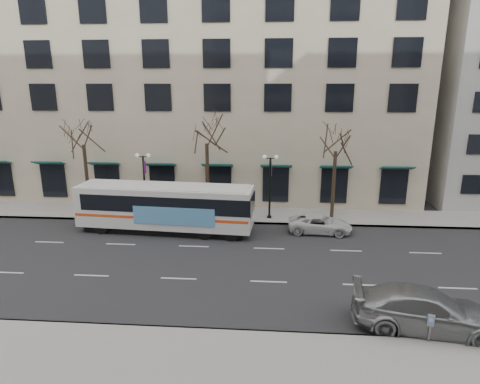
# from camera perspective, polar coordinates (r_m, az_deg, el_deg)

# --- Properties ---
(ground) EXTENTS (160.00, 160.00, 0.00)m
(ground) POSITION_cam_1_polar(r_m,az_deg,el_deg) (25.05, -7.57, -9.70)
(ground) COLOR black
(ground) RESTS_ON ground
(sidewalk_far) EXTENTS (80.00, 4.00, 0.15)m
(sidewalk_far) POSITION_cam_1_polar(r_m,az_deg,el_deg) (32.91, 4.18, -3.33)
(sidewalk_far) COLOR gray
(sidewalk_far) RESTS_ON ground
(building_hotel) EXTENTS (40.00, 20.00, 24.00)m
(building_hotel) POSITION_cam_1_polar(r_m,az_deg,el_deg) (43.82, -5.07, 17.05)
(building_hotel) COLOR tan
(building_hotel) RESTS_ON ground
(tree_far_left) EXTENTS (3.60, 3.60, 8.34)m
(tree_far_left) POSITION_cam_1_polar(r_m,az_deg,el_deg) (34.63, -21.51, 7.83)
(tree_far_left) COLOR black
(tree_far_left) RESTS_ON ground
(tree_far_mid) EXTENTS (3.60, 3.60, 8.55)m
(tree_far_mid) POSITION_cam_1_polar(r_m,az_deg,el_deg) (31.62, -4.78, 8.59)
(tree_far_mid) COLOR black
(tree_far_mid) RESTS_ON ground
(tree_far_right) EXTENTS (3.60, 3.60, 8.06)m
(tree_far_right) POSITION_cam_1_polar(r_m,az_deg,el_deg) (31.71, 13.55, 7.37)
(tree_far_right) COLOR black
(tree_far_right) RESTS_ON ground
(lamp_post_left) EXTENTS (1.22, 0.45, 5.21)m
(lamp_post_left) POSITION_cam_1_polar(r_m,az_deg,el_deg) (32.87, -13.42, 1.46)
(lamp_post_left) COLOR black
(lamp_post_left) RESTS_ON ground
(lamp_post_right) EXTENTS (1.22, 0.45, 5.21)m
(lamp_post_right) POSITION_cam_1_polar(r_m,az_deg,el_deg) (31.35, 4.29, 1.19)
(lamp_post_right) COLOR black
(lamp_post_right) RESTS_ON ground
(city_bus) EXTENTS (12.91, 3.70, 3.46)m
(city_bus) POSITION_cam_1_polar(r_m,az_deg,el_deg) (29.53, -10.43, -2.03)
(city_bus) COLOR silver
(city_bus) RESTS_ON ground
(silver_car) EXTENTS (6.54, 3.37, 1.81)m
(silver_car) POSITION_cam_1_polar(r_m,az_deg,el_deg) (19.97, 24.91, -14.97)
(silver_car) COLOR #94969A
(silver_car) RESTS_ON ground
(white_pickup) EXTENTS (4.68, 2.36, 1.27)m
(white_pickup) POSITION_cam_1_polar(r_m,az_deg,el_deg) (29.74, 11.30, -4.49)
(white_pickup) COLOR silver
(white_pickup) RESTS_ON ground
(pay_station) EXTENTS (0.31, 0.26, 1.21)m
(pay_station) POSITION_cam_1_polar(r_m,az_deg,el_deg) (18.89, 25.51, -16.42)
(pay_station) COLOR gray
(pay_station) RESTS_ON sidewalk_near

